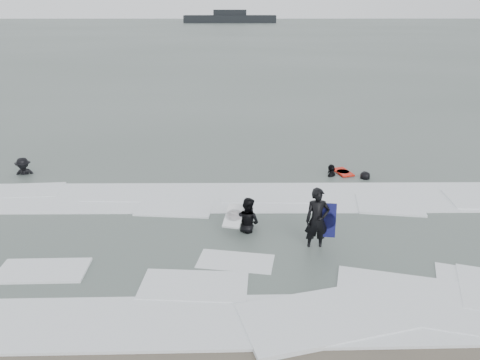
{
  "coord_description": "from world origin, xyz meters",
  "views": [
    {
      "loc": [
        -0.11,
        -8.82,
        6.47
      ],
      "look_at": [
        0.0,
        5.0,
        1.1
      ],
      "focal_mm": 35.0,
      "sensor_mm": 36.0,
      "label": 1
    }
  ],
  "objects_px": {
    "surfer_right_far": "(365,180)",
    "surfer_right_near": "(331,177)",
    "vessel_horizon": "(230,18)",
    "surfer_centre": "(315,249)",
    "surfer_breaker": "(25,176)",
    "surfer_wading": "(247,231)"
  },
  "relations": [
    {
      "from": "surfer_right_far",
      "to": "surfer_right_near",
      "type": "bearing_deg",
      "value": -28.02
    },
    {
      "from": "surfer_right_near",
      "to": "surfer_right_far",
      "type": "distance_m",
      "value": 1.28
    },
    {
      "from": "surfer_right_far",
      "to": "vessel_horizon",
      "type": "bearing_deg",
      "value": -97.93
    },
    {
      "from": "surfer_centre",
      "to": "surfer_breaker",
      "type": "height_order",
      "value": "surfer_centre"
    },
    {
      "from": "surfer_breaker",
      "to": "surfer_right_far",
      "type": "bearing_deg",
      "value": -14.74
    },
    {
      "from": "surfer_right_near",
      "to": "vessel_horizon",
      "type": "height_order",
      "value": "vessel_horizon"
    },
    {
      "from": "surfer_centre",
      "to": "surfer_right_near",
      "type": "distance_m",
      "value": 5.84
    },
    {
      "from": "surfer_right_near",
      "to": "vessel_horizon",
      "type": "distance_m",
      "value": 122.8
    },
    {
      "from": "surfer_right_far",
      "to": "surfer_breaker",
      "type": "bearing_deg",
      "value": -13.26
    },
    {
      "from": "surfer_centre",
      "to": "vessel_horizon",
      "type": "xyz_separation_m",
      "value": [
        -3.86,
        128.31,
        1.32
      ]
    },
    {
      "from": "vessel_horizon",
      "to": "surfer_breaker",
      "type": "bearing_deg",
      "value": -93.08
    },
    {
      "from": "surfer_centre",
      "to": "surfer_right_far",
      "type": "xyz_separation_m",
      "value": [
        2.74,
        5.26,
        0.0
      ]
    },
    {
      "from": "surfer_right_far",
      "to": "surfer_wading",
      "type": "bearing_deg",
      "value": 31.49
    },
    {
      "from": "surfer_wading",
      "to": "surfer_right_far",
      "type": "height_order",
      "value": "surfer_wading"
    },
    {
      "from": "surfer_breaker",
      "to": "surfer_right_far",
      "type": "distance_m",
      "value": 13.2
    },
    {
      "from": "surfer_centre",
      "to": "surfer_right_far",
      "type": "height_order",
      "value": "surfer_centre"
    },
    {
      "from": "vessel_horizon",
      "to": "surfer_right_far",
      "type": "bearing_deg",
      "value": -86.93
    },
    {
      "from": "vessel_horizon",
      "to": "surfer_centre",
      "type": "bearing_deg",
      "value": -88.28
    },
    {
      "from": "surfer_right_near",
      "to": "surfer_right_far",
      "type": "relative_size",
      "value": 1.12
    },
    {
      "from": "surfer_wading",
      "to": "surfer_breaker",
      "type": "xyz_separation_m",
      "value": [
        -8.6,
        4.73,
        0.0
      ]
    },
    {
      "from": "surfer_centre",
      "to": "surfer_wading",
      "type": "relative_size",
      "value": 1.11
    },
    {
      "from": "surfer_centre",
      "to": "surfer_right_near",
      "type": "relative_size",
      "value": 1.1
    }
  ]
}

